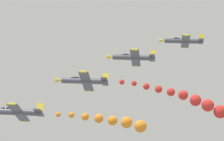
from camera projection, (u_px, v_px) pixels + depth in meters
The scene contains 6 objects.
airplane_lead at pixel (15, 112), 90.88m from camera, with size 7.79×10.35×6.13m.
smoke_trail_lead at pixel (118, 122), 87.43m from camera, with size 4.23×15.86×2.25m.
airplane_left_inner at pixel (83, 81), 102.13m from camera, with size 7.62×10.35×6.34m.
smoke_trail_left_inner at pixel (215, 111), 100.40m from camera, with size 3.02×25.77×10.00m.
airplane_right_inner at pixel (133, 57), 112.29m from camera, with size 8.00×10.35×5.84m.
airplane_left_outer at pixel (183, 41), 123.36m from camera, with size 8.49×10.35×5.03m.
Camera 1 is at (-102.88, -11.35, 159.06)m, focal length 83.90 mm.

